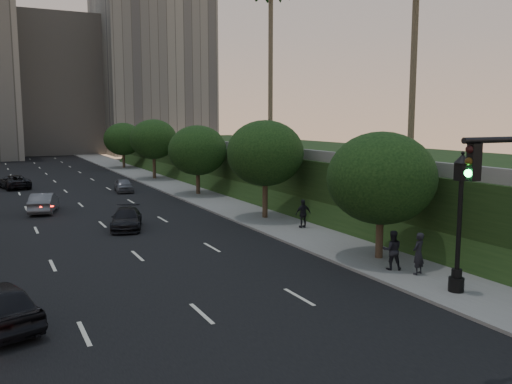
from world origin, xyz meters
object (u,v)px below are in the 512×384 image
street_lamp (459,229)px  sedan_mid_left (44,203)px  sedan_far_left (14,182)px  sedan_near_right (127,219)px  sedan_far_right (124,185)px  pedestrian_c (303,213)px  pedestrian_a (418,253)px  pedestrian_b (392,250)px

street_lamp → sedan_mid_left: (-12.57, 27.06, -1.90)m
sedan_mid_left → sedan_far_left: size_ratio=0.91×
sedan_near_right → sedan_far_right: size_ratio=1.16×
street_lamp → pedestrian_c: (1.15, 13.31, -1.61)m
sedan_near_right → pedestrian_a: 18.31m
sedan_far_left → sedan_near_right: (5.36, -24.38, -0.04)m
sedan_far_left → sedan_near_right: 24.97m
pedestrian_a → pedestrian_b: pedestrian_a is taller
sedan_near_right → pedestrian_c: pedestrian_c is taller
pedestrian_a → sedan_mid_left: bearing=-82.2°
sedan_near_right → street_lamp: bearing=-48.9°
sedan_near_right → pedestrian_a: bearing=-44.8°
sedan_near_right → sedan_mid_left: bearing=131.5°
street_lamp → sedan_far_left: 45.09m
pedestrian_b → pedestrian_c: bearing=-68.2°
pedestrian_a → sedan_near_right: bearing=-80.9°
pedestrian_a → pedestrian_c: 10.89m
sedan_far_left → pedestrian_c: bearing=104.8°
sedan_far_right → pedestrian_b: size_ratio=2.14×
street_lamp → sedan_mid_left: street_lamp is taller
pedestrian_a → street_lamp: bearing=62.7°
sedan_mid_left → pedestrian_c: 19.43m
sedan_far_right → pedestrian_b: pedestrian_b is taller
sedan_mid_left → sedan_near_right: sedan_mid_left is taller
sedan_far_left → pedestrian_c: size_ratio=2.78×
sedan_mid_left → sedan_far_left: sedan_mid_left is taller
sedan_mid_left → pedestrian_b: (12.39, -23.51, 0.30)m
sedan_near_right → pedestrian_a: pedestrian_a is taller
sedan_far_right → pedestrian_c: bearing=-69.1°
sedan_mid_left → pedestrian_a: 27.78m
sedan_far_right → pedestrian_a: (5.11, -33.25, 0.42)m
sedan_near_right → pedestrian_b: bearing=-44.5°
street_lamp → sedan_near_right: 20.45m
street_lamp → pedestrian_b: bearing=92.9°
pedestrian_b → sedan_far_right: bearing=-52.2°
sedan_far_left → sedan_far_right: size_ratio=1.29×
sedan_near_right → sedan_far_right: 17.63m
sedan_far_right → pedestrian_c: (5.95, -22.39, 0.38)m
sedan_mid_left → sedan_near_right: 9.49m
pedestrian_b → pedestrian_c: pedestrian_b is taller
pedestrian_a → pedestrian_c: bearing=-114.3°
sedan_near_right → pedestrian_a: size_ratio=2.39×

